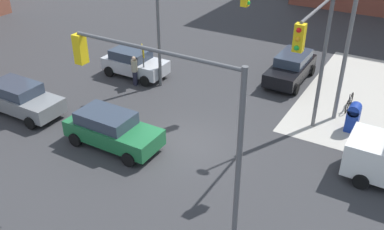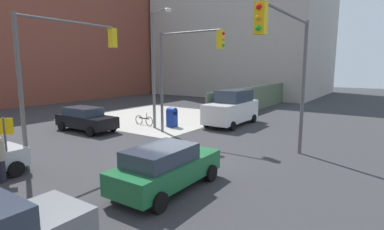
{
  "view_description": "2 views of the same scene",
  "coord_description": "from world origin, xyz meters",
  "px_view_note": "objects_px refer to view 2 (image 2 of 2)",
  "views": [
    {
      "loc": [
        8.48,
        -14.0,
        10.91
      ],
      "look_at": [
        0.64,
        -0.65,
        2.03
      ],
      "focal_mm": 40.0,
      "sensor_mm": 36.0,
      "label": 1
    },
    {
      "loc": [
        -10.71,
        -8.23,
        4.32
      ],
      "look_at": [
        1.9,
        0.32,
        1.87
      ],
      "focal_mm": 28.0,
      "sensor_mm": 36.0,
      "label": 2
    }
  ],
  "objects_px": {
    "traffic_signal_se_corner": "(290,58)",
    "traffic_signal_ne_corner": "(183,63)",
    "street_lamp_corner": "(156,61)",
    "sedan_black": "(86,119)",
    "mailbox_blue": "(172,117)",
    "sedan_green": "(166,167)",
    "pedestrian_crossing": "(0,159)",
    "bicycle_leaning_on_fence": "(144,120)",
    "smokestack": "(131,35)",
    "van_white_delivery": "(232,108)",
    "traffic_signal_nw_corner": "(64,60)"
  },
  "relations": [
    {
      "from": "traffic_signal_se_corner",
      "to": "traffic_signal_ne_corner",
      "type": "distance_m",
      "value": 7.62
    },
    {
      "from": "street_lamp_corner",
      "to": "sedan_black",
      "type": "distance_m",
      "value": 6.15
    },
    {
      "from": "traffic_signal_ne_corner",
      "to": "mailbox_blue",
      "type": "xyz_separation_m",
      "value": [
        1.7,
        2.26,
        -3.82
      ]
    },
    {
      "from": "street_lamp_corner",
      "to": "sedan_green",
      "type": "xyz_separation_m",
      "value": [
        -7.91,
        -7.26,
        -3.86
      ]
    },
    {
      "from": "traffic_signal_se_corner",
      "to": "sedan_black",
      "type": "bearing_deg",
      "value": 91.45
    },
    {
      "from": "sedan_black",
      "to": "sedan_green",
      "type": "height_order",
      "value": "same"
    },
    {
      "from": "street_lamp_corner",
      "to": "pedestrian_crossing",
      "type": "xyz_separation_m",
      "value": [
        -10.84,
        -1.66,
        -3.78
      ]
    },
    {
      "from": "traffic_signal_ne_corner",
      "to": "bicycle_leaning_on_fence",
      "type": "height_order",
      "value": "traffic_signal_ne_corner"
    },
    {
      "from": "smokestack",
      "to": "traffic_signal_ne_corner",
      "type": "relative_size",
      "value": 2.98
    },
    {
      "from": "van_white_delivery",
      "to": "pedestrian_crossing",
      "type": "height_order",
      "value": "van_white_delivery"
    },
    {
      "from": "traffic_signal_se_corner",
      "to": "pedestrian_crossing",
      "type": "xyz_separation_m",
      "value": [
        -7.91,
        8.3,
        -3.75
      ]
    },
    {
      "from": "traffic_signal_nw_corner",
      "to": "traffic_signal_ne_corner",
      "type": "bearing_deg",
      "value": -14.21
    },
    {
      "from": "traffic_signal_nw_corner",
      "to": "sedan_green",
      "type": "distance_m",
      "value": 7.35
    },
    {
      "from": "traffic_signal_ne_corner",
      "to": "bicycle_leaning_on_fence",
      "type": "xyz_separation_m",
      "value": [
        1.1,
        4.46,
        -4.24
      ]
    },
    {
      "from": "bicycle_leaning_on_fence",
      "to": "sedan_green",
      "type": "bearing_deg",
      "value": -133.27
    },
    {
      "from": "traffic_signal_se_corner",
      "to": "bicycle_leaning_on_fence",
      "type": "distance_m",
      "value": 12.95
    },
    {
      "from": "smokestack",
      "to": "pedestrian_crossing",
      "type": "bearing_deg",
      "value": -141.37
    },
    {
      "from": "traffic_signal_ne_corner",
      "to": "mailbox_blue",
      "type": "height_order",
      "value": "traffic_signal_ne_corner"
    },
    {
      "from": "pedestrian_crossing",
      "to": "traffic_signal_se_corner",
      "type": "bearing_deg",
      "value": -10.78
    },
    {
      "from": "pedestrian_crossing",
      "to": "smokestack",
      "type": "bearing_deg",
      "value": 74.22
    },
    {
      "from": "mailbox_blue",
      "to": "sedan_black",
      "type": "xyz_separation_m",
      "value": [
        -4.43,
        3.96,
        0.08
      ]
    },
    {
      "from": "bicycle_leaning_on_fence",
      "to": "pedestrian_crossing",
      "type": "bearing_deg",
      "value": -163.41
    },
    {
      "from": "sedan_black",
      "to": "pedestrian_crossing",
      "type": "bearing_deg",
      "value": -145.73
    },
    {
      "from": "mailbox_blue",
      "to": "pedestrian_crossing",
      "type": "height_order",
      "value": "pedestrian_crossing"
    },
    {
      "from": "mailbox_blue",
      "to": "pedestrian_crossing",
      "type": "xyz_separation_m",
      "value": [
        -12.0,
        -1.2,
        0.16
      ]
    },
    {
      "from": "street_lamp_corner",
      "to": "sedan_green",
      "type": "distance_m",
      "value": 11.4
    },
    {
      "from": "bicycle_leaning_on_fence",
      "to": "traffic_signal_se_corner",
      "type": "bearing_deg",
      "value": -106.61
    },
    {
      "from": "traffic_signal_nw_corner",
      "to": "van_white_delivery",
      "type": "relative_size",
      "value": 1.2
    },
    {
      "from": "traffic_signal_ne_corner",
      "to": "van_white_delivery",
      "type": "bearing_deg",
      "value": -10.75
    },
    {
      "from": "smokestack",
      "to": "sedan_green",
      "type": "bearing_deg",
      "value": -133.2
    },
    {
      "from": "sedan_black",
      "to": "van_white_delivery",
      "type": "distance_m",
      "value": 10.5
    },
    {
      "from": "mailbox_blue",
      "to": "sedan_black",
      "type": "height_order",
      "value": "sedan_black"
    },
    {
      "from": "traffic_signal_se_corner",
      "to": "traffic_signal_ne_corner",
      "type": "xyz_separation_m",
      "value": [
        2.39,
        7.24,
        -0.09
      ]
    },
    {
      "from": "van_white_delivery",
      "to": "sedan_green",
      "type": "bearing_deg",
      "value": -163.72
    },
    {
      "from": "van_white_delivery",
      "to": "traffic_signal_nw_corner",
      "type": "bearing_deg",
      "value": 167.21
    },
    {
      "from": "traffic_signal_se_corner",
      "to": "mailbox_blue",
      "type": "distance_m",
      "value": 11.06
    },
    {
      "from": "traffic_signal_se_corner",
      "to": "sedan_black",
      "type": "xyz_separation_m",
      "value": [
        -0.34,
        13.46,
        -3.83
      ]
    },
    {
      "from": "street_lamp_corner",
      "to": "pedestrian_crossing",
      "type": "bearing_deg",
      "value": -171.27
    },
    {
      "from": "sedan_green",
      "to": "traffic_signal_ne_corner",
      "type": "bearing_deg",
      "value": 31.59
    },
    {
      "from": "sedan_green",
      "to": "van_white_delivery",
      "type": "xyz_separation_m",
      "value": [
        12.3,
        3.59,
        0.44
      ]
    },
    {
      "from": "street_lamp_corner",
      "to": "mailbox_blue",
      "type": "bearing_deg",
      "value": -21.92
    },
    {
      "from": "sedan_black",
      "to": "smokestack",
      "type": "bearing_deg",
      "value": 39.84
    },
    {
      "from": "smokestack",
      "to": "van_white_delivery",
      "type": "xyz_separation_m",
      "value": [
        -17.56,
        -28.2,
        -8.42
      ]
    },
    {
      "from": "traffic_signal_se_corner",
      "to": "traffic_signal_ne_corner",
      "type": "bearing_deg",
      "value": 71.73
    },
    {
      "from": "pedestrian_crossing",
      "to": "bicycle_leaning_on_fence",
      "type": "height_order",
      "value": "pedestrian_crossing"
    },
    {
      "from": "traffic_signal_nw_corner",
      "to": "traffic_signal_se_corner",
      "type": "xyz_separation_m",
      "value": [
        4.57,
        -9.0,
        0.05
      ]
    },
    {
      "from": "pedestrian_crossing",
      "to": "van_white_delivery",
      "type": "bearing_deg",
      "value": 28.12
    },
    {
      "from": "traffic_signal_ne_corner",
      "to": "street_lamp_corner",
      "type": "relative_size",
      "value": 0.81
    },
    {
      "from": "traffic_signal_ne_corner",
      "to": "sedan_green",
      "type": "bearing_deg",
      "value": -148.41
    },
    {
      "from": "smokestack",
      "to": "mailbox_blue",
      "type": "height_order",
      "value": "smokestack"
    }
  ]
}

